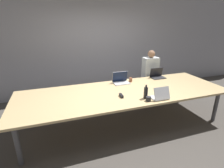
% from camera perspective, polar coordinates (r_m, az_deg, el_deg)
% --- Properties ---
extents(ground_plane, '(24.00, 24.00, 0.00)m').
position_cam_1_polar(ground_plane, '(3.93, 3.75, -12.67)').
color(ground_plane, '#4C4742').
extents(curtain_wall, '(12.00, 0.06, 2.80)m').
position_cam_1_polar(curtain_wall, '(5.31, -4.64, 12.12)').
color(curtain_wall, '#9999A3').
rests_on(curtain_wall, ground_plane).
extents(conference_table, '(4.27, 1.44, 0.76)m').
position_cam_1_polar(conference_table, '(3.60, 4.00, -3.05)').
color(conference_table, '#D6B77F').
rests_on(conference_table, ground_plane).
extents(laptop_near_midright, '(0.31, 0.24, 0.24)m').
position_cam_1_polar(laptop_near_midright, '(3.32, 15.53, -3.66)').
color(laptop_near_midright, silver).
rests_on(laptop_near_midright, conference_table).
extents(cup_near_midright, '(0.09, 0.09, 0.08)m').
position_cam_1_polar(cup_near_midright, '(3.20, 11.80, -4.77)').
color(cup_near_midright, '#232328').
rests_on(cup_near_midright, conference_table).
extents(bottle_near_midright, '(0.07, 0.07, 0.26)m').
position_cam_1_polar(bottle_near_midright, '(3.27, 10.97, -2.78)').
color(bottle_near_midright, black).
rests_on(bottle_near_midright, conference_table).
extents(laptop_far_center, '(0.36, 0.25, 0.26)m').
position_cam_1_polar(laptop_far_center, '(4.03, 2.85, 1.39)').
color(laptop_far_center, silver).
rests_on(laptop_far_center, conference_table).
extents(cup_far_center, '(0.07, 0.07, 0.10)m').
position_cam_1_polar(cup_far_center, '(4.14, 6.12, 1.39)').
color(cup_far_center, brown).
rests_on(cup_far_center, conference_table).
extents(laptop_far_right, '(0.35, 0.24, 0.24)m').
position_cam_1_polar(laptop_far_right, '(4.56, 14.55, 2.91)').
color(laptop_far_right, '#333338').
rests_on(laptop_far_right, conference_table).
extents(person_far_right, '(0.40, 0.24, 1.40)m').
position_cam_1_polar(person_far_right, '(4.86, 12.19, 2.24)').
color(person_far_right, '#2D2D38').
rests_on(person_far_right, ground_plane).
extents(stapler, '(0.05, 0.15, 0.05)m').
position_cam_1_polar(stapler, '(3.31, 3.03, -3.81)').
color(stapler, black).
rests_on(stapler, conference_table).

